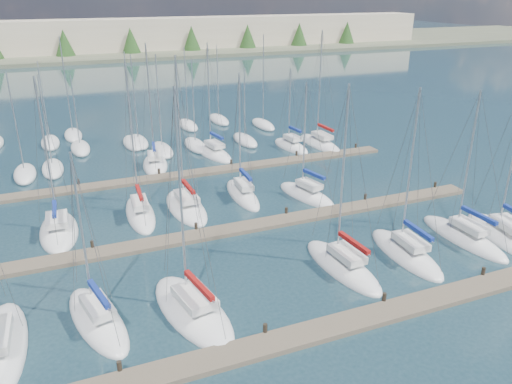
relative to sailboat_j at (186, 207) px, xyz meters
name	(u,v)px	position (x,y,z in m)	size (l,w,h in m)	color
ground	(145,113)	(3.55, 38.26, -0.18)	(400.00, 400.00, 0.00)	#243E48
dock_near	(335,326)	(3.55, -19.72, -0.03)	(44.00, 1.93, 1.10)	#6B5E4C
dock_mid	(247,227)	(3.55, -5.72, -0.03)	(44.00, 1.93, 1.10)	#6B5E4C
dock_far	(199,173)	(3.55, 8.28, -0.03)	(44.00, 1.93, 1.10)	#6B5E4C
sailboat_j	(186,207)	(0.00, 0.00, 0.00)	(3.10, 8.43, 14.01)	white
sailboat_r	(320,144)	(20.63, 12.71, 0.01)	(2.84, 8.98, 14.48)	white
sailboat_c	(193,310)	(-3.62, -15.07, 0.00)	(4.73, 9.08, 14.29)	white
sailboat_d	(342,266)	(7.50, -14.08, 0.00)	(3.11, 8.40, 13.52)	white
sailboat_b	(98,320)	(-9.03, -13.92, -0.01)	(4.11, 8.22, 11.07)	white
sailboat_g	(504,235)	(21.75, -14.85, 0.00)	(4.57, 9.02, 14.28)	white
sailboat_o	(155,164)	(-0.16, 12.60, 0.01)	(3.86, 7.67, 13.82)	white
sailboat_e	(406,253)	(12.79, -14.26, 0.00)	(3.02, 8.22, 12.94)	white
sailboat_p	(213,153)	(7.09, 14.17, 0.00)	(3.74, 8.21, 13.47)	white
sailboat_q	(291,146)	(16.79, 13.13, 0.00)	(3.02, 7.03, 10.27)	white
sailboat_f	(463,237)	(18.56, -13.90, 0.00)	(2.58, 8.59, 12.28)	white
sailboat_a	(0,349)	(-14.18, -14.54, 0.00)	(3.05, 9.10, 12.82)	white
sailboat_i	(140,213)	(-4.02, 0.22, 0.01)	(2.79, 8.36, 13.53)	white
sailboat_k	(243,194)	(5.70, 0.83, 0.01)	(2.55, 7.93, 12.10)	white
sailboat_l	(307,195)	(11.24, -1.55, 0.00)	(3.97, 7.70, 11.39)	white
sailboat_h	(59,231)	(-10.68, -0.71, 0.00)	(3.22, 7.86, 13.11)	white
distant_boats	(135,142)	(-0.79, 22.03, 0.11)	(36.93, 20.75, 13.30)	#9EA0A5
shoreline	(41,28)	(-9.74, 128.03, 7.26)	(400.00, 60.00, 38.00)	#666B51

